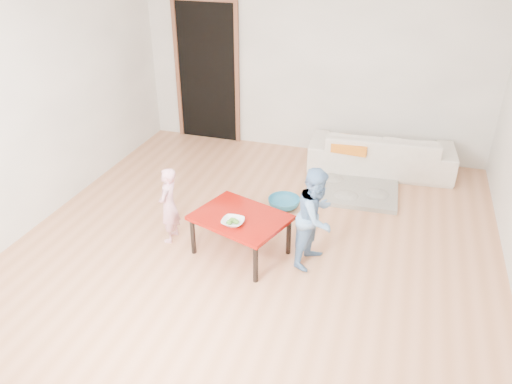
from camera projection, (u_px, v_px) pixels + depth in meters
The scene contains 13 objects.
floor at pixel (261, 235), 5.48m from camera, with size 5.00×5.00×0.01m, color tan.
back_wall at pixel (314, 63), 6.95m from camera, with size 5.00×0.02×2.60m, color white.
left_wall at pixel (46, 100), 5.51m from camera, with size 0.02×5.00×2.60m, color white.
doorway at pixel (208, 73), 7.48m from camera, with size 1.02×0.08×2.11m, color brown, non-canonical shape.
sofa at pixel (381, 152), 6.78m from camera, with size 1.92×0.75×0.56m, color white.
cushion at pixel (352, 145), 6.61m from camera, with size 0.46×0.41×0.12m, color orange.
red_table at pixel (241, 235), 5.09m from camera, with size 0.90×0.67×0.45m, color maroon, non-canonical shape.
bowl at pixel (233, 222), 4.83m from camera, with size 0.22×0.22×0.05m, color white.
broccoli at pixel (233, 222), 4.83m from camera, with size 0.12×0.12×0.06m, color #2D5919, non-canonical shape.
child_pink at pixel (169, 205), 5.23m from camera, with size 0.31×0.20×0.84m, color #E16786.
child_blue at pixel (316, 217), 4.83m from camera, with size 0.50×0.39×1.03m, color #5687C8.
basin at pixel (284, 203), 5.99m from camera, with size 0.39×0.39×0.12m, color teal.
blanket at pixel (352, 189), 6.36m from camera, with size 1.13×0.94×0.06m, color #ADA999, non-canonical shape.
Camera 1 is at (1.31, -4.39, 3.05)m, focal length 35.00 mm.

